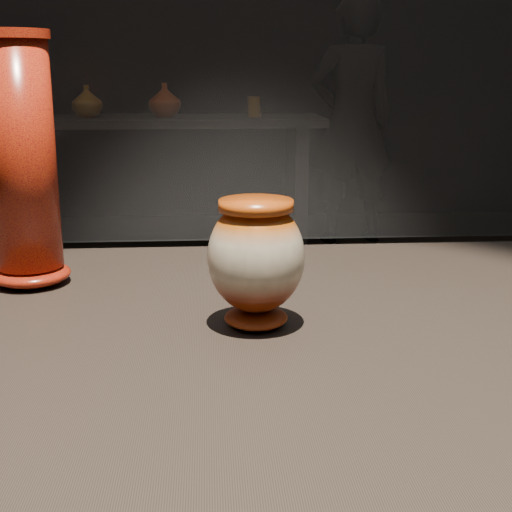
{
  "coord_description": "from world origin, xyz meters",
  "views": [
    {
      "loc": [
        -0.15,
        -0.82,
        1.21
      ],
      "look_at": [
        -0.1,
        0.0,
        0.99
      ],
      "focal_mm": 50.0,
      "sensor_mm": 36.0,
      "label": 1
    }
  ],
  "objects_px": {
    "main_vase": "(256,258)",
    "visitor": "(352,121)",
    "back_shelf": "(162,160)",
    "tall_vase": "(22,166)"
  },
  "relations": [
    {
      "from": "tall_vase",
      "to": "back_shelf",
      "type": "distance_m",
      "value": 3.5
    },
    {
      "from": "back_shelf",
      "to": "visitor",
      "type": "bearing_deg",
      "value": 17.37
    },
    {
      "from": "visitor",
      "to": "main_vase",
      "type": "bearing_deg",
      "value": 67.89
    },
    {
      "from": "visitor",
      "to": "back_shelf",
      "type": "bearing_deg",
      "value": 8.2
    },
    {
      "from": "tall_vase",
      "to": "visitor",
      "type": "bearing_deg",
      "value": 72.12
    },
    {
      "from": "back_shelf",
      "to": "visitor",
      "type": "xyz_separation_m",
      "value": [
        1.27,
        0.4,
        0.2
      ]
    },
    {
      "from": "back_shelf",
      "to": "main_vase",
      "type": "bearing_deg",
      "value": -84.72
    },
    {
      "from": "main_vase",
      "to": "visitor",
      "type": "height_order",
      "value": "visitor"
    },
    {
      "from": "tall_vase",
      "to": "back_shelf",
      "type": "height_order",
      "value": "tall_vase"
    },
    {
      "from": "main_vase",
      "to": "visitor",
      "type": "distance_m",
      "value": 4.17
    }
  ]
}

